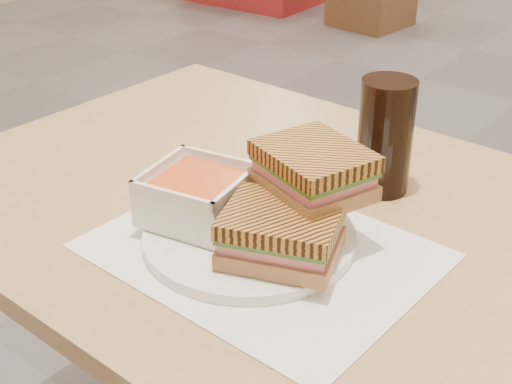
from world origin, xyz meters
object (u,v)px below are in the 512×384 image
Objects in this scene: plate at (249,236)px; cola_glass at (385,136)px; soup_bowl at (198,197)px; main_table at (339,303)px; panini_lower at (281,233)px.

cola_glass is (0.06, 0.22, 0.07)m from plate.
plate is at bearing 9.94° from soup_bowl.
main_table is 0.17m from plate.
panini_lower is 0.24m from cola_glass.
soup_bowl is 0.27m from cola_glass.
plate is 0.08m from soup_bowl.
plate is 1.65× the size of panini_lower.
plate is at bearing -104.27° from cola_glass.
panini_lower is at bearing -97.98° from main_table.
soup_bowl is at bearing -118.65° from cola_glass.
panini_lower is (-0.02, -0.11, 0.16)m from main_table.
plate is 1.64× the size of cola_glass.
main_table is 0.23m from cola_glass.
cola_glass is (-0.02, 0.13, 0.19)m from main_table.
panini_lower reaches higher than plate.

